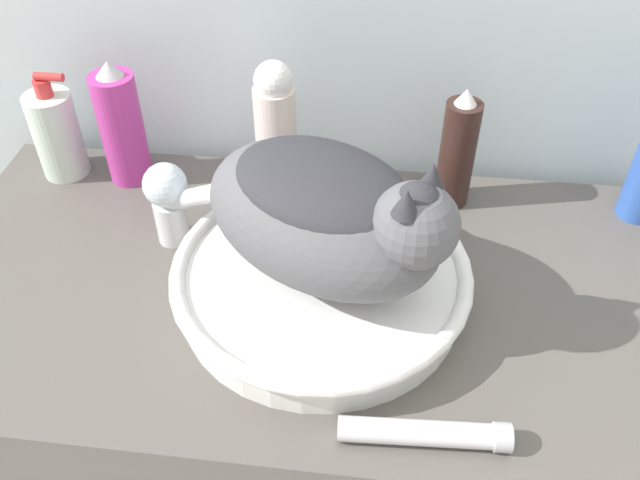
# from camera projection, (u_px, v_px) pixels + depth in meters

# --- Properties ---
(vanity_counter) EXTENTS (1.01, 0.52, 0.85)m
(vanity_counter) POSITION_uv_depth(u_px,v_px,m) (310.00, 458.00, 1.16)
(vanity_counter) COLOR #56514C
(vanity_counter) RESTS_ON ground_plane
(sink_basin) EXTENTS (0.37, 0.37, 0.06)m
(sink_basin) POSITION_uv_depth(u_px,v_px,m) (321.00, 279.00, 0.84)
(sink_basin) COLOR white
(sink_basin) RESTS_ON vanity_counter
(cat) EXTENTS (0.35, 0.35, 0.18)m
(cat) POSITION_uv_depth(u_px,v_px,m) (328.00, 211.00, 0.76)
(cat) COLOR #56565B
(cat) RESTS_ON sink_basin
(faucet) EXTENTS (0.12, 0.08, 0.13)m
(faucet) POSITION_uv_depth(u_px,v_px,m) (172.00, 198.00, 0.89)
(faucet) COLOR silver
(faucet) RESTS_ON vanity_counter
(soap_pump_bottle) EXTENTS (0.07, 0.07, 0.17)m
(soap_pump_bottle) POSITION_uv_depth(u_px,v_px,m) (57.00, 134.00, 1.01)
(soap_pump_bottle) COLOR silver
(soap_pump_bottle) RESTS_ON vanity_counter
(lotion_bottle_white) EXTENTS (0.06, 0.06, 0.21)m
(lotion_bottle_white) POSITION_uv_depth(u_px,v_px,m) (276.00, 129.00, 0.96)
(lotion_bottle_white) COLOR silver
(lotion_bottle_white) RESTS_ON vanity_counter
(hairspray_can_black) EXTENTS (0.05, 0.05, 0.18)m
(hairspray_can_black) POSITION_uv_depth(u_px,v_px,m) (457.00, 152.00, 0.95)
(hairspray_can_black) COLOR #331E19
(hairspray_can_black) RESTS_ON vanity_counter
(spray_bottle_trigger) EXTENTS (0.06, 0.06, 0.19)m
(spray_bottle_trigger) POSITION_uv_depth(u_px,v_px,m) (121.00, 126.00, 0.99)
(spray_bottle_trigger) COLOR #B2338C
(spray_bottle_trigger) RESTS_ON vanity_counter
(cream_tube) EXTENTS (0.18, 0.04, 0.03)m
(cream_tube) POSITION_uv_depth(u_px,v_px,m) (426.00, 433.00, 0.70)
(cream_tube) COLOR silver
(cream_tube) RESTS_ON vanity_counter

